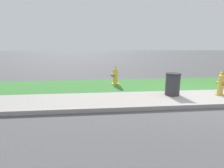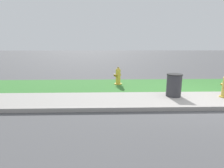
# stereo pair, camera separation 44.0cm
# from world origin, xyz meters

# --- Properties ---
(ground_plane) EXTENTS (120.00, 120.00, 0.00)m
(ground_plane) POSITION_xyz_m (0.00, 0.00, 0.00)
(ground_plane) COLOR #515154
(sidewalk_pavement) EXTENTS (18.00, 1.82, 0.01)m
(sidewalk_pavement) POSITION_xyz_m (0.00, 0.00, 0.01)
(sidewalk_pavement) COLOR #9E9993
(sidewalk_pavement) RESTS_ON ground
(grass_verge) EXTENTS (18.00, 2.61, 0.01)m
(grass_verge) POSITION_xyz_m (0.00, 2.22, 0.00)
(grass_verge) COLOR #387A33
(grass_verge) RESTS_ON ground
(street_curb) EXTENTS (18.00, 0.16, 0.12)m
(street_curb) POSITION_xyz_m (0.00, -0.99, 0.06)
(street_curb) COLOR #9E9993
(street_curb) RESTS_ON ground
(fire_hydrant_mid_block) EXTENTS (0.34, 0.37, 0.81)m
(fire_hydrant_mid_block) POSITION_xyz_m (0.89, 0.17, 0.39)
(fire_hydrant_mid_block) COLOR gold
(fire_hydrant_mid_block) RESTS_ON ground
(fire_hydrant_far_end) EXTENTS (0.37, 0.34, 0.64)m
(fire_hydrant_far_end) POSITION_xyz_m (2.22, 1.82, 0.30)
(fire_hydrant_far_end) COLOR gold
(fire_hydrant_far_end) RESTS_ON ground
(fire_hydrant_across_street) EXTENTS (0.37, 0.38, 0.80)m
(fire_hydrant_across_street) POSITION_xyz_m (-2.62, 2.35, 0.38)
(fire_hydrant_across_street) COLOR gold
(fire_hydrant_across_street) RESTS_ON ground
(trash_bin) EXTENTS (0.53, 0.53, 0.80)m
(trash_bin) POSITION_xyz_m (-0.80, 0.35, 0.40)
(trash_bin) COLOR #333338
(trash_bin) RESTS_ON ground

